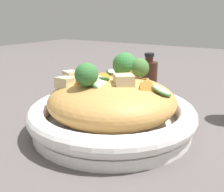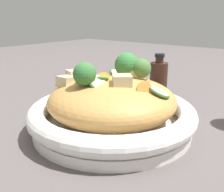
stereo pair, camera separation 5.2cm
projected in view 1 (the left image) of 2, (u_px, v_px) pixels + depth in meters
ground_plane at (112, 130)px, 0.54m from camera, size 3.00×3.00×0.00m
serving_bowl at (112, 117)px, 0.54m from camera, size 0.33×0.33×0.06m
noodle_heap at (112, 100)px, 0.53m from camera, size 0.25×0.25×0.09m
broccoli_florets at (118, 69)px, 0.52m from camera, size 0.17×0.10×0.06m
carrot_coins at (114, 83)px, 0.49m from camera, size 0.07×0.15×0.03m
zucchini_slices at (119, 82)px, 0.51m from camera, size 0.14×0.17×0.04m
chicken_chunks at (100, 79)px, 0.52m from camera, size 0.14×0.17×0.04m
soy_sauce_bottle at (149, 76)px, 0.79m from camera, size 0.05×0.05×0.12m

